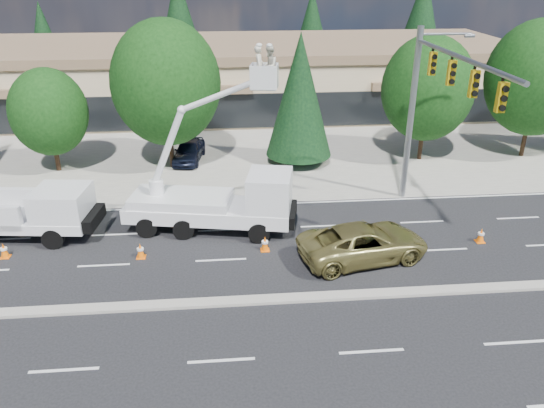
{
  "coord_description": "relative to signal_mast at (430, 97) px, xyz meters",
  "views": [
    {
      "loc": [
        0.44,
        -16.83,
        11.89
      ],
      "look_at": [
        2.28,
        3.63,
        2.4
      ],
      "focal_mm": 35.0,
      "sensor_mm": 36.0,
      "label": 1
    }
  ],
  "objects": [
    {
      "name": "ground",
      "position": [
        -10.03,
        -7.04,
        -6.06
      ],
      "size": [
        140.0,
        140.0,
        0.0
      ],
      "primitive_type": "plane",
      "color": "black",
      "rests_on": "ground"
    },
    {
      "name": "concrete_apron",
      "position": [
        -10.03,
        12.96,
        -6.05
      ],
      "size": [
        140.0,
        22.0,
        0.01
      ],
      "primitive_type": "cube",
      "color": "gray",
      "rests_on": "ground"
    },
    {
      "name": "road_median",
      "position": [
        -10.03,
        -7.04,
        -6.0
      ],
      "size": [
        120.0,
        0.55,
        0.12
      ],
      "primitive_type": "cube",
      "color": "gray",
      "rests_on": "ground"
    },
    {
      "name": "strip_mall",
      "position": [
        -10.03,
        22.93,
        -3.23
      ],
      "size": [
        50.4,
        15.4,
        5.5
      ],
      "color": "tan",
      "rests_on": "ground"
    },
    {
      "name": "tree_front_c",
      "position": [
        -20.03,
        7.96,
        -2.38
      ],
      "size": [
        4.53,
        4.53,
        6.29
      ],
      "color": "#332114",
      "rests_on": "ground"
    },
    {
      "name": "tree_front_d",
      "position": [
        -13.03,
        7.96,
        -0.8
      ],
      "size": [
        6.48,
        6.48,
        8.98
      ],
      "color": "#332114",
      "rests_on": "ground"
    },
    {
      "name": "tree_front_e",
      "position": [
        -5.03,
        7.96,
        -1.69
      ],
      "size": [
        4.13,
        4.13,
        8.14
      ],
      "color": "#332114",
      "rests_on": "ground"
    },
    {
      "name": "tree_front_f",
      "position": [
        2.97,
        7.96,
        -1.43
      ],
      "size": [
        5.7,
        5.7,
        7.9
      ],
      "color": "#332114",
      "rests_on": "ground"
    },
    {
      "name": "tree_front_g",
      "position": [
        9.97,
        7.96,
        -0.93
      ],
      "size": [
        6.32,
        6.32,
        8.76
      ],
      "color": "#332114",
      "rests_on": "ground"
    },
    {
      "name": "tree_back_a",
      "position": [
        -28.03,
        34.96,
        -1.69
      ],
      "size": [
        4.13,
        4.13,
        8.14
      ],
      "color": "#332114",
      "rests_on": "ground"
    },
    {
      "name": "tree_back_b",
      "position": [
        -14.03,
        34.96,
        -0.16
      ],
      "size": [
        5.57,
        5.57,
        10.99
      ],
      "color": "#332114",
      "rests_on": "ground"
    },
    {
      "name": "tree_back_c",
      "position": [
        -0.03,
        34.96,
        -1.05
      ],
      "size": [
        4.73,
        4.73,
        9.32
      ],
      "color": "#332114",
      "rests_on": "ground"
    },
    {
      "name": "tree_back_d",
      "position": [
        11.97,
        34.96,
        -0.15
      ],
      "size": [
        5.59,
        5.59,
        11.01
      ],
      "color": "#332114",
      "rests_on": "ground"
    },
    {
      "name": "signal_mast",
      "position": [
        0.0,
        0.0,
        0.0
      ],
      "size": [
        2.76,
        10.16,
        9.0
      ],
      "color": "gray",
      "rests_on": "ground"
    },
    {
      "name": "utility_pickup",
      "position": [
        -18.75,
        -0.9,
        -5.05
      ],
      "size": [
        6.62,
        3.07,
        2.45
      ],
      "rotation": [
        0.0,
        0.0,
        -0.11
      ],
      "color": "white",
      "rests_on": "ground"
    },
    {
      "name": "bucket_truck",
      "position": [
        -9.75,
        -1.0,
        -4.12
      ],
      "size": [
        8.41,
        3.8,
        8.77
      ],
      "rotation": [
        0.0,
        0.0,
        -0.19
      ],
      "color": "white",
      "rests_on": "ground"
    },
    {
      "name": "traffic_cone_a",
      "position": [
        -19.47,
        -2.75,
        -5.72
      ],
      "size": [
        0.4,
        0.4,
        0.7
      ],
      "color": "#FF6708",
      "rests_on": "ground"
    },
    {
      "name": "traffic_cone_b",
      "position": [
        -13.52,
        -3.3,
        -5.72
      ],
      "size": [
        0.4,
        0.4,
        0.7
      ],
      "color": "#FF6708",
      "rests_on": "ground"
    },
    {
      "name": "traffic_cone_c",
      "position": [
        -8.05,
        -3.16,
        -5.72
      ],
      "size": [
        0.4,
        0.4,
        0.7
      ],
      "color": "#FF6708",
      "rests_on": "ground"
    },
    {
      "name": "traffic_cone_d",
      "position": [
        -3.67,
        -2.97,
        -5.72
      ],
      "size": [
        0.4,
        0.4,
        0.7
      ],
      "color": "#FF6708",
      "rests_on": "ground"
    },
    {
      "name": "traffic_cone_e",
      "position": [
        1.94,
        -3.27,
        -5.72
      ],
      "size": [
        0.4,
        0.4,
        0.7
      ],
      "color": "#FF6708",
      "rests_on": "ground"
    },
    {
      "name": "minivan",
      "position": [
        -3.85,
        -4.24,
        -5.27
      ],
      "size": [
        6.07,
        3.72,
        1.57
      ],
      "primitive_type": "imported",
      "rotation": [
        0.0,
        0.0,
        1.78
      ],
      "color": "olive",
      "rests_on": "ground"
    },
    {
      "name": "parked_car_west",
      "position": [
        -12.03,
        8.96,
        -5.36
      ],
      "size": [
        2.22,
        4.27,
        1.39
      ],
      "primitive_type": "imported",
      "rotation": [
        0.0,
        0.0,
        -0.15
      ],
      "color": "black",
      "rests_on": "ground"
    },
    {
      "name": "parked_car_east",
      "position": [
        -3.83,
        13.96,
        -5.38
      ],
      "size": [
        2.29,
        4.32,
        1.35
      ],
      "primitive_type": "imported",
      "rotation": [
        0.0,
        0.0,
        0.22
      ],
      "color": "black",
      "rests_on": "ground"
    }
  ]
}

